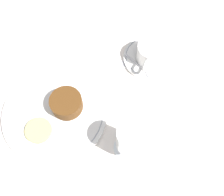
# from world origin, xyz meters

# --- Properties ---
(ground_plane) EXTENTS (3.00, 3.00, 0.00)m
(ground_plane) POSITION_xyz_m (0.00, 0.00, 0.00)
(ground_plane) COLOR white
(dinner_plate) EXTENTS (0.26, 0.26, 0.01)m
(dinner_plate) POSITION_xyz_m (0.01, -0.06, 0.01)
(dinner_plate) COLOR white
(dinner_plate) RESTS_ON ground_plane
(saucer) EXTENTS (0.14, 0.14, 0.01)m
(saucer) POSITION_xyz_m (-0.23, 0.10, 0.01)
(saucer) COLOR white
(saucer) RESTS_ON ground_plane
(coffee_cup) EXTENTS (0.10, 0.08, 0.06)m
(coffee_cup) POSITION_xyz_m (-0.23, 0.10, 0.04)
(coffee_cup) COLOR white
(coffee_cup) RESTS_ON saucer
(spoon) EXTENTS (0.05, 0.10, 0.00)m
(spoon) POSITION_xyz_m (-0.19, 0.09, 0.01)
(spoon) COLOR silver
(spoon) RESTS_ON saucer
(wine_glass) EXTENTS (0.07, 0.07, 0.12)m
(wine_glass) POSITION_xyz_m (0.02, 0.14, 0.07)
(wine_glass) COLOR silver
(wine_glass) RESTS_ON ground_plane
(fork) EXTENTS (0.04, 0.19, 0.01)m
(fork) POSITION_xyz_m (-0.18, -0.01, 0.00)
(fork) COLOR silver
(fork) RESTS_ON ground_plane
(dessert_cake) EXTENTS (0.08, 0.08, 0.04)m
(dessert_cake) POSITION_xyz_m (-0.01, -0.04, 0.03)
(dessert_cake) COLOR #563314
(dessert_cake) RESTS_ON dinner_plate
(pineapple_slice) EXTENTS (0.06, 0.06, 0.01)m
(pineapple_slice) POSITION_xyz_m (0.07, -0.07, 0.02)
(pineapple_slice) COLOR #EFE075
(pineapple_slice) RESTS_ON dinner_plate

